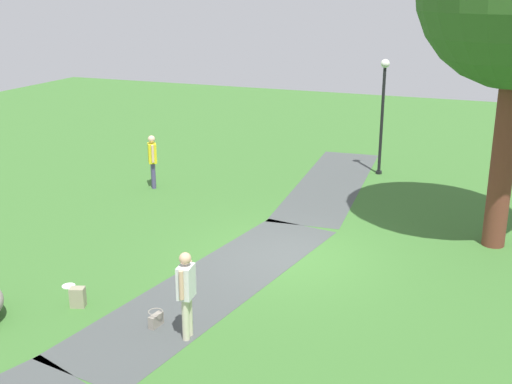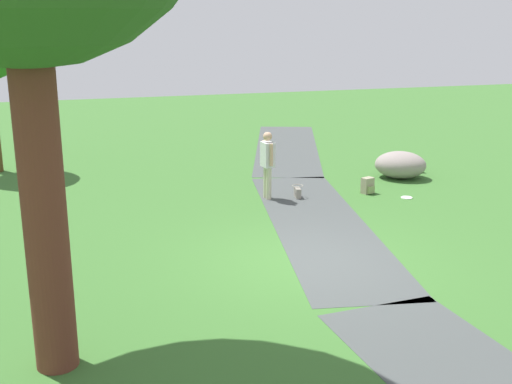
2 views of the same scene
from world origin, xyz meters
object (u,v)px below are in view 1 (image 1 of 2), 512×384
object	(u,v)px
man_near_boulder	(152,158)
frisbee_on_grass	(69,286)
lamp_post	(383,105)
spare_backpack_on_lawn	(78,297)
handbag_on_grass	(156,319)
woman_with_handbag	(186,289)

from	to	relation	value
man_near_boulder	frisbee_on_grass	bearing A→B (deg)	15.66
lamp_post	spare_backpack_on_lawn	size ratio (longest dim) A/B	9.43
man_near_boulder	spare_backpack_on_lawn	xyz separation A→B (m)	(7.37, 2.62, -0.76)
handbag_on_grass	frisbee_on_grass	world-z (taller)	handbag_on_grass
handbag_on_grass	frisbee_on_grass	bearing A→B (deg)	-106.93
lamp_post	woman_with_handbag	size ratio (longest dim) A/B	2.31
lamp_post	handbag_on_grass	bearing A→B (deg)	-8.59
lamp_post	woman_with_handbag	xyz separation A→B (m)	(11.77, -1.03, -1.37)
woman_with_handbag	man_near_boulder	bearing A→B (deg)	-146.01
woman_with_handbag	handbag_on_grass	distance (m)	1.09
lamp_post	man_near_boulder	xyz separation A→B (m)	(4.14, -6.18, -1.36)
spare_backpack_on_lawn	woman_with_handbag	bearing A→B (deg)	84.11
woman_with_handbag	spare_backpack_on_lawn	xyz separation A→B (m)	(-0.26, -2.53, -0.75)
woman_with_handbag	frisbee_on_grass	size ratio (longest dim) A/B	5.94
lamp_post	man_near_boulder	distance (m)	7.56
woman_with_handbag	spare_backpack_on_lawn	bearing A→B (deg)	-95.89
woman_with_handbag	spare_backpack_on_lawn	world-z (taller)	woman_with_handbag
lamp_post	spare_backpack_on_lawn	bearing A→B (deg)	-17.19
man_near_boulder	frisbee_on_grass	world-z (taller)	man_near_boulder
lamp_post	handbag_on_grass	distance (m)	11.97
lamp_post	man_near_boulder	world-z (taller)	lamp_post
man_near_boulder	spare_backpack_on_lawn	size ratio (longest dim) A/B	4.13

